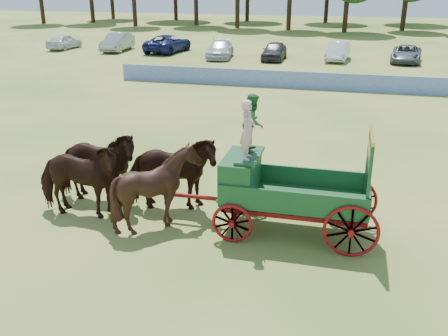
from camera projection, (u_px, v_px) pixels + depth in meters
ground at (306, 219)px, 14.41m from camera, size 160.00×160.00×0.00m
horse_lead_left at (78, 180)px, 14.16m from camera, size 2.78×1.35×2.31m
horse_lead_right at (96, 166)px, 15.16m from camera, size 2.83×1.48×2.31m
horse_wheel_left at (157, 188)px, 13.61m from camera, size 2.10×1.87×2.31m
horse_wheel_right at (171, 174)px, 14.61m from camera, size 2.94×1.81×2.31m
farm_dray at (269, 174)px, 13.29m from camera, size 6.00×2.00×3.70m
sponsor_banner at (318, 81)px, 30.74m from camera, size 26.00×0.08×1.05m
parked_cars at (345, 51)px, 41.42m from camera, size 53.65×8.05×1.62m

